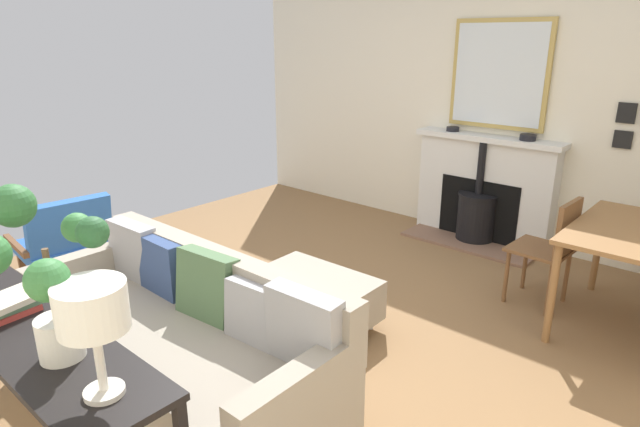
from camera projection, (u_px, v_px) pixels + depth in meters
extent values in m
cube|color=olive|center=(273.00, 326.00, 3.72)|extent=(5.40, 5.32, 0.01)
cube|color=silver|center=(469.00, 100.00, 5.22)|extent=(0.12, 5.32, 2.65)
cube|color=brown|center=(466.00, 244.00, 5.12)|extent=(0.37, 1.27, 0.03)
cube|color=silver|center=(484.00, 191.00, 5.17)|extent=(0.20, 1.33, 0.98)
cube|color=black|center=(479.00, 209.00, 5.17)|extent=(0.06, 0.79, 0.58)
cylinder|color=black|center=(476.00, 217.00, 5.16)|extent=(0.36, 0.36, 0.44)
cylinder|color=black|center=(478.00, 195.00, 5.09)|extent=(0.38, 0.38, 0.02)
cylinder|color=black|center=(481.00, 168.00, 5.01)|extent=(0.07, 0.07, 0.50)
cube|color=silver|center=(488.00, 138.00, 4.99)|extent=(0.25, 1.41, 0.05)
cube|color=tan|center=(499.00, 75.00, 4.88)|extent=(0.04, 0.92, 0.98)
cube|color=silver|center=(498.00, 75.00, 4.86)|extent=(0.01, 0.84, 0.90)
cylinder|color=black|center=(453.00, 129.00, 5.21)|extent=(0.12, 0.12, 0.04)
torus|color=black|center=(453.00, 127.00, 5.20)|extent=(0.13, 0.13, 0.01)
cylinder|color=black|center=(528.00, 137.00, 4.74)|extent=(0.14, 0.14, 0.05)
torus|color=black|center=(528.00, 135.00, 4.74)|extent=(0.14, 0.14, 0.01)
cylinder|color=#B2B2B7|center=(52.00, 357.00, 3.25)|extent=(0.04, 0.04, 0.10)
cylinder|color=#B2B2B7|center=(143.00, 318.00, 3.70)|extent=(0.04, 0.04, 0.10)
cube|color=gray|center=(174.00, 356.00, 2.88)|extent=(0.80, 2.00, 0.33)
cube|color=gray|center=(218.00, 279.00, 3.01)|extent=(0.16, 1.99, 0.35)
cube|color=gray|center=(84.00, 266.00, 3.38)|extent=(0.74, 0.13, 0.18)
cube|color=gray|center=(299.00, 386.00, 2.22)|extent=(0.74, 0.13, 0.18)
cube|color=#99999E|center=(134.00, 252.00, 3.38)|extent=(0.14, 0.39, 0.39)
cube|color=#334775|center=(162.00, 267.00, 3.20)|extent=(0.12, 0.36, 0.36)
cube|color=#4C6B47|center=(207.00, 286.00, 2.93)|extent=(0.19, 0.40, 0.40)
cube|color=#99999E|center=(254.00, 313.00, 2.70)|extent=(0.16, 0.33, 0.33)
cube|color=#99999E|center=(305.00, 331.00, 2.47)|extent=(0.14, 0.40, 0.40)
cylinder|color=#B2B2B7|center=(257.00, 317.00, 3.73)|extent=(0.03, 0.03, 0.09)
cylinder|color=#B2B2B7|center=(330.00, 351.00, 3.32)|extent=(0.03, 0.03, 0.09)
cylinder|color=#B2B2B7|center=(300.00, 295.00, 4.05)|extent=(0.03, 0.03, 0.09)
cylinder|color=#B2B2B7|center=(371.00, 323.00, 3.65)|extent=(0.03, 0.03, 0.09)
cube|color=gray|center=(313.00, 296.00, 3.63)|extent=(0.58, 0.84, 0.28)
cube|color=brown|center=(87.00, 251.00, 4.57)|extent=(0.05, 0.05, 0.33)
cube|color=brown|center=(23.00, 267.00, 4.24)|extent=(0.05, 0.05, 0.33)
cube|color=brown|center=(110.00, 267.00, 4.24)|extent=(0.05, 0.05, 0.33)
cube|color=brown|center=(42.00, 287.00, 3.91)|extent=(0.05, 0.05, 0.33)
cube|color=#2D60B2|center=(63.00, 246.00, 4.18)|extent=(0.65, 0.62, 0.08)
cube|color=#2D60B2|center=(70.00, 225.00, 3.93)|extent=(0.61, 0.20, 0.40)
cube|color=brown|center=(102.00, 226.00, 4.36)|extent=(0.09, 0.53, 0.04)
cube|color=brown|center=(16.00, 246.00, 3.95)|extent=(0.09, 0.53, 0.04)
cube|color=black|center=(12.00, 326.00, 3.03)|extent=(0.04, 0.04, 0.70)
cube|color=black|center=(30.00, 333.00, 2.27)|extent=(0.40, 1.73, 0.03)
cylinder|color=beige|center=(104.00, 391.00, 1.85)|extent=(0.14, 0.14, 0.02)
cylinder|color=beige|center=(100.00, 360.00, 1.81)|extent=(0.03, 0.03, 0.24)
cylinder|color=silver|center=(92.00, 307.00, 1.75)|extent=(0.24, 0.24, 0.16)
cylinder|color=silver|center=(60.00, 338.00, 2.04)|extent=(0.17, 0.17, 0.17)
cylinder|color=brown|center=(51.00, 284.00, 1.97)|extent=(0.02, 0.02, 0.28)
sphere|color=#387A3D|center=(47.00, 280.00, 1.77)|extent=(0.15, 0.15, 0.15)
sphere|color=#26562D|center=(93.00, 232.00, 1.91)|extent=(0.12, 0.12, 0.12)
sphere|color=#387A3D|center=(77.00, 228.00, 2.08)|extent=(0.12, 0.12, 0.12)
sphere|color=#2D6633|center=(13.00, 206.00, 1.95)|extent=(0.16, 0.16, 0.16)
cube|color=#B23833|center=(11.00, 310.00, 2.40)|extent=(0.21, 0.20, 0.03)
cube|color=#4C7056|center=(11.00, 305.00, 2.38)|extent=(0.25, 0.16, 0.03)
cube|color=beige|center=(7.00, 301.00, 2.37)|extent=(0.30, 0.23, 0.03)
cylinder|color=olive|center=(598.00, 249.00, 4.13)|extent=(0.05, 0.05, 0.69)
cylinder|color=olive|center=(552.00, 294.00, 3.41)|extent=(0.05, 0.05, 0.69)
cylinder|color=brown|center=(525.00, 264.00, 4.19)|extent=(0.03, 0.03, 0.42)
cylinder|color=brown|center=(506.00, 276.00, 3.98)|extent=(0.03, 0.03, 0.42)
cylinder|color=brown|center=(566.00, 276.00, 3.98)|extent=(0.03, 0.03, 0.42)
cylinder|color=brown|center=(549.00, 290.00, 3.76)|extent=(0.03, 0.03, 0.42)
cube|color=brown|center=(540.00, 249.00, 3.91)|extent=(0.42, 0.42, 0.02)
cube|color=brown|center=(568.00, 228.00, 3.73)|extent=(0.36, 0.05, 0.39)
cube|color=black|center=(627.00, 113.00, 4.28)|extent=(0.02, 0.14, 0.16)
cube|color=black|center=(623.00, 140.00, 4.34)|extent=(0.02, 0.14, 0.14)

